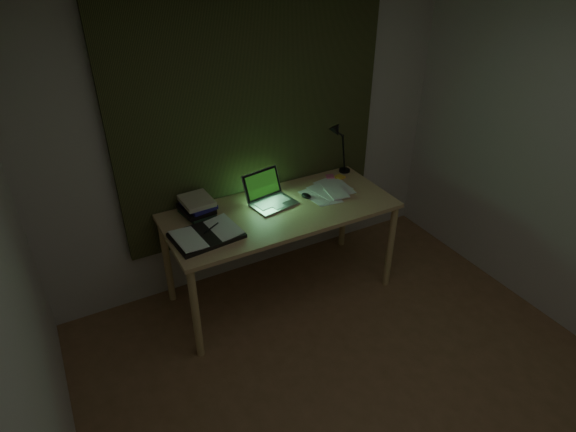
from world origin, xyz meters
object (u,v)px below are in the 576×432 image
Objects in this scene: open_textbook at (206,235)px; desk_lamp at (346,144)px; desk at (281,252)px; laptop at (274,191)px; book_stack at (197,206)px; loose_papers at (330,194)px.

desk_lamp is at bearing 9.91° from open_textbook.
desk_lamp is at bearing 21.25° from desk.
laptop is 1.46× the size of book_stack.
open_textbook is (-0.62, -0.18, -0.10)m from laptop.
desk is 4.76× the size of laptop.
book_stack is (-0.59, 0.24, 0.48)m from desk.
book_stack reaches higher than desk.
open_textbook is at bearing -174.63° from loose_papers.
open_textbook is (-0.64, -0.09, 0.43)m from desk.
open_textbook is 1.81× the size of book_stack.
loose_papers is (1.10, 0.10, -0.01)m from open_textbook.
laptop is at bearing -15.71° from book_stack.
laptop reaches higher than open_textbook.
laptop is at bearing 171.49° from loose_papers.
desk is 0.54m from laptop.
desk is 0.77m from open_textbook.
book_stack is at bearing 167.53° from loose_papers.
desk_lamp is (0.81, 0.31, 0.67)m from desk.
laptop reaches higher than loose_papers.
open_textbook is at bearing -170.80° from desk_lamp.
open_textbook is at bearing -98.73° from book_stack.
desk is at bearing -165.25° from desk_lamp.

